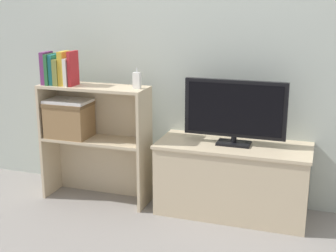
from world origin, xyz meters
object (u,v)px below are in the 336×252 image
Objects in this scene: book_plum at (47,68)px; storage_basket_left at (69,118)px; book_teal at (54,70)px; book_ivory at (69,72)px; laptop at (68,101)px; book_forest at (51,69)px; book_crimson at (73,68)px; tv_stand at (232,179)px; book_olive at (59,72)px; book_mustard at (64,68)px; tv at (235,110)px; baby_monitor at (137,80)px.

storage_basket_left is at bearing 7.82° from book_plum.
book_plum is 0.06m from book_teal.
laptop is (-0.03, 0.02, -0.21)m from book_ivory.
book_crimson is at bearing 0.00° from book_forest.
book_forest is at bearing 180.00° from book_crimson.
tv_stand is at bearing 5.71° from book_crimson.
laptop is (0.04, 0.02, -0.21)m from book_olive.
book_mustard is 0.07m from book_crimson.
tv_stand is 1.51m from book_plum.
book_plum reaches higher than tv.
book_plum is 1.63× the size of baby_monitor.
book_forest reaches higher than baby_monitor.
book_olive is 0.34m from storage_basket_left.
book_plum is at bearing 180.00° from book_crimson.
tv is at bearing 4.86° from book_forest.
book_mustard reaches higher than book_plum.
baby_monitor is (0.53, 0.03, -0.06)m from book_mustard.
book_forest is 0.03m from book_teal.
book_crimson is 0.77× the size of storage_basket_left.
book_mustard is at bearing 180.00° from book_crimson.
book_teal is at bearing -176.72° from baby_monitor.
tv reaches higher than laptop.
tv is 2.95× the size of book_plum.
book_olive is at bearing 0.00° from book_plum.
book_olive is at bearing -174.87° from tv.
book_crimson is 0.25m from laptop.
tv is 1.22m from book_mustard.
tv_stand is 1.41m from book_olive.
tv is at bearing 5.31° from book_mustard.
book_forest is 0.11m from book_mustard.
book_teal is 0.61m from baby_monitor.
book_ivory is at bearing -175.93° from baby_monitor.
tv is 1.19m from laptop.
book_ivory is 1.37× the size of baby_monitor.
book_teal reaches higher than storage_basket_left.
book_mustard is 0.36m from storage_basket_left.
baby_monitor is (0.61, 0.03, -0.05)m from book_teal.
laptop is (0.11, 0.02, -0.23)m from book_forest.
book_forest is 0.25m from laptop.
book_ivory is 0.49m from baby_monitor.
book_olive is at bearing -156.02° from laptop.
book_teal is 1.16× the size of book_olive.
tv_stand is at bearing 5.21° from book_olive.
laptop is at bearing 13.33° from book_teal.
baby_monitor is (-0.66, -0.08, 0.18)m from tv.
book_forest reaches higher than book_olive.
book_plum is 0.95× the size of book_crimson.
book_crimson reaches higher than baby_monitor.
tv is 3.17× the size of book_teal.
laptop is at bearing -178.37° from baby_monitor.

